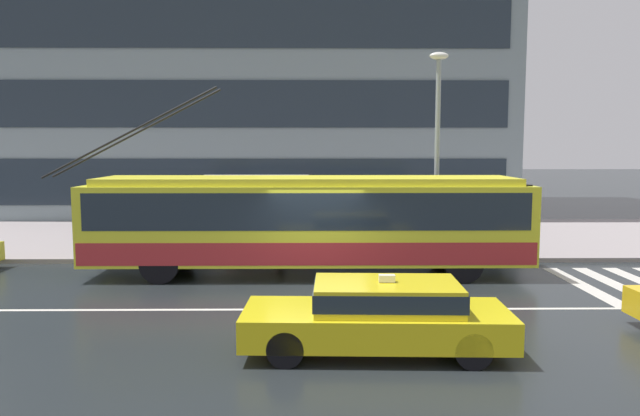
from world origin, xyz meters
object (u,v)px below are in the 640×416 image
street_lamp (437,136)px  pedestrian_walking_past (305,201)px  bus_shelter (256,195)px  pedestrian_at_shelter (277,204)px  taxi_oncoming_near (380,313)px  trolleybus (308,221)px  pedestrian_waiting_by_pole (393,218)px  pedestrian_approaching_curb (159,206)px

street_lamp → pedestrian_walking_past: bearing=154.0°
bus_shelter → pedestrian_at_shelter: bus_shelter is taller
pedestrian_walking_past → street_lamp: (4.27, -2.08, 2.30)m
pedestrian_at_shelter → taxi_oncoming_near: bearing=-76.1°
trolleybus → pedestrian_waiting_by_pole: (2.97, 4.20, -0.44)m
bus_shelter → pedestrian_walking_past: size_ratio=1.87×
bus_shelter → pedestrian_approaching_curb: bearing=-157.7°
pedestrian_approaching_curb → pedestrian_walking_past: size_ratio=0.99×
pedestrian_approaching_curb → pedestrian_waiting_by_pole: bearing=13.7°
taxi_oncoming_near → pedestrian_approaching_curb: 10.78m
street_lamp → pedestrian_at_shelter: bearing=173.5°
trolleybus → pedestrian_at_shelter: 3.19m
trolleybus → pedestrian_approaching_curb: 5.32m
pedestrian_at_shelter → pedestrian_approaching_curb: bearing=-169.4°
taxi_oncoming_near → pedestrian_approaching_curb: size_ratio=2.45×
pedestrian_waiting_by_pole → pedestrian_approaching_curb: bearing=-166.3°
taxi_oncoming_near → street_lamp: size_ratio=0.73×
pedestrian_approaching_curb → pedestrian_waiting_by_pole: size_ratio=1.19×
taxi_oncoming_near → bus_shelter: (-3.14, 10.04, 1.28)m
pedestrian_walking_past → street_lamp: 5.27m
bus_shelter → pedestrian_waiting_by_pole: bus_shelter is taller
pedestrian_approaching_curb → pedestrian_at_shelter: bearing=10.6°
bus_shelter → pedestrian_waiting_by_pole: size_ratio=2.25×
bus_shelter → pedestrian_at_shelter: bearing=-33.5°
trolleybus → street_lamp: bearing=30.5°
bus_shelter → street_lamp: size_ratio=0.56×
trolleybus → taxi_oncoming_near: (1.31, -6.52, -0.83)m
trolleybus → pedestrian_approaching_curb: (-4.79, 2.31, 0.18)m
pedestrian_waiting_by_pole → street_lamp: street_lamp is taller
pedestrian_waiting_by_pole → trolleybus: bearing=-125.3°
bus_shelter → street_lamp: (5.93, -1.10, 1.98)m
bus_shelter → pedestrian_walking_past: (1.67, 0.98, -0.32)m
bus_shelter → street_lamp: bearing=-10.5°
pedestrian_at_shelter → pedestrian_waiting_by_pole: 4.24m
trolleybus → bus_shelter: bearing=117.4°
pedestrian_walking_past → pedestrian_waiting_by_pole: size_ratio=1.20×
pedestrian_approaching_curb → bus_shelter: bearing=22.3°
street_lamp → bus_shelter: bearing=169.5°
bus_shelter → pedestrian_waiting_by_pole: bearing=8.0°
bus_shelter → street_lamp: 6.35m
trolleybus → pedestrian_waiting_by_pole: bearing=54.7°
trolleybus → pedestrian_waiting_by_pole: trolleybus is taller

